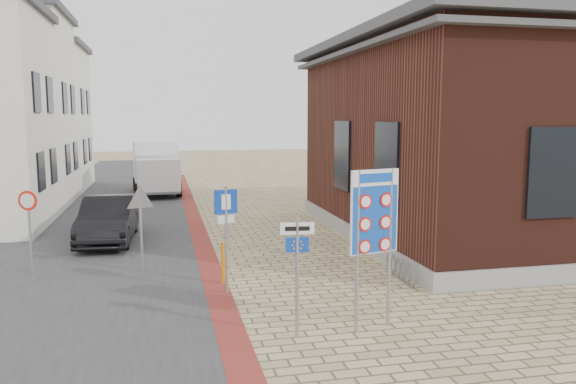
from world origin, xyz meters
name	(u,v)px	position (x,y,z in m)	size (l,w,h in m)	color
ground	(325,318)	(0.00, 0.00, 0.00)	(120.00, 120.00, 0.00)	tan
road_strip	(111,210)	(-5.50, 15.00, 0.01)	(7.00, 60.00, 0.02)	#38383A
curb_strip	(197,228)	(-2.00, 10.00, 0.01)	(0.60, 40.00, 0.02)	maroon
brick_building	(513,135)	(8.99, 7.00, 3.49)	(13.00, 13.00, 6.80)	gray
townhouse_far	(21,116)	(-10.99, 24.00, 4.17)	(7.40, 6.40, 8.30)	silver
bike_rack	(400,270)	(2.65, 2.20, 0.26)	(0.08, 1.80, 0.60)	slate
sedan	(108,219)	(-5.01, 8.51, 0.75)	(1.58, 4.54, 1.50)	black
box_truck	(156,167)	(-3.57, 20.30, 1.46)	(2.62, 5.56, 2.84)	slate
border_sign	(374,215)	(0.73, -0.81, 2.28)	(1.05, 0.32, 3.16)	gray
essen_sign	(297,257)	(-0.80, -0.88, 1.55)	(0.63, 0.10, 2.35)	gray
parking_sign	(226,221)	(-1.80, 2.00, 1.75)	(0.55, 0.20, 2.56)	gray
yield_sign	(140,207)	(-3.80, 4.41, 1.76)	(0.81, 0.27, 2.31)	gray
speed_sign	(29,219)	(-6.66, 4.89, 1.48)	(0.50, 0.20, 2.23)	gray
bollard	(223,263)	(-1.80, 2.80, 0.53)	(0.10, 0.10, 1.07)	orange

